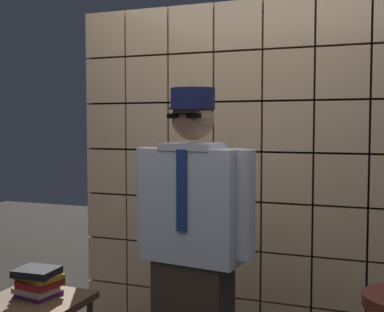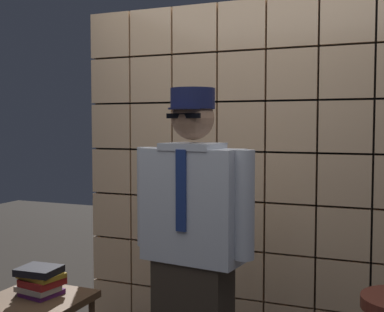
{
  "view_description": "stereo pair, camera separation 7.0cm",
  "coord_description": "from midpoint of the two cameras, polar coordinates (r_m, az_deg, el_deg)",
  "views": [
    {
      "loc": [
        0.89,
        -1.9,
        1.5
      ],
      "look_at": [
        -0.0,
        0.48,
        1.34
      ],
      "focal_mm": 46.95,
      "sensor_mm": 36.0,
      "label": 1
    },
    {
      "loc": [
        0.96,
        -1.88,
        1.5
      ],
      "look_at": [
        -0.0,
        0.48,
        1.34
      ],
      "focal_mm": 46.95,
      "sensor_mm": 36.0,
      "label": 2
    }
  ],
  "objects": [
    {
      "name": "side_table",
      "position": [
        3.0,
        -16.73,
        -16.58
      ],
      "size": [
        0.52,
        0.52,
        0.55
      ],
      "color": "#513823",
      "rests_on": "ground"
    },
    {
      "name": "standing_person",
      "position": [
        2.6,
        0.86,
        -10.32
      ],
      "size": [
        0.68,
        0.32,
        1.69
      ],
      "rotation": [
        0.0,
        0.0,
        -0.13
      ],
      "color": "#382D23",
      "rests_on": "ground"
    },
    {
      "name": "coffee_mug",
      "position": [
        3.09,
        -17.76,
        -13.59
      ],
      "size": [
        0.13,
        0.08,
        0.09
      ],
      "color": "navy",
      "rests_on": "side_table"
    },
    {
      "name": "glass_block_wall",
      "position": [
        3.41,
        6.34,
        -2.25
      ],
      "size": [
        2.36,
        0.1,
        2.36
      ],
      "color": "#E0B78C",
      "rests_on": "ground"
    },
    {
      "name": "book_stack",
      "position": [
        2.99,
        -16.17,
        -13.44
      ],
      "size": [
        0.25,
        0.22,
        0.16
      ],
      "color": "#591E66",
      "rests_on": "side_table"
    }
  ]
}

